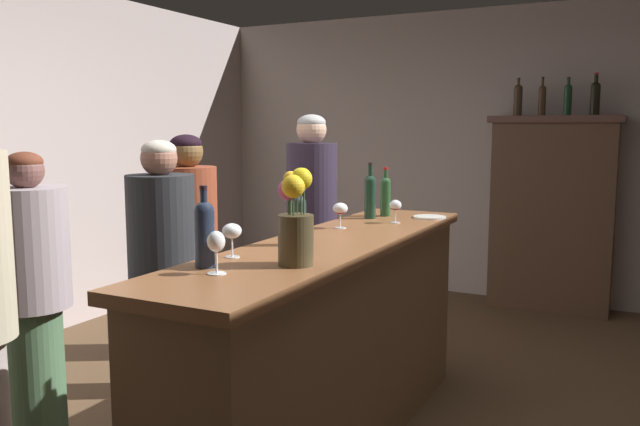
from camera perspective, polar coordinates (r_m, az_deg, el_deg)
wall_back at (r=6.40m, az=11.78°, el=5.09°), size 4.95×0.12×2.68m
bar_counter at (r=3.23m, az=0.88°, el=-11.61°), size 0.57×2.48×1.06m
display_cabinet at (r=5.98m, az=19.67°, el=0.25°), size 1.09×0.37×1.69m
wine_bottle_riesling at (r=2.96m, az=-1.87°, el=-0.40°), size 0.07×0.07×0.28m
wine_bottle_merlot at (r=3.83m, az=4.43°, el=1.67°), size 0.07×0.07×0.33m
wine_bottle_pinot at (r=3.95m, az=5.76°, el=1.65°), size 0.06×0.06×0.30m
wine_bottle_syrah at (r=2.52m, az=-10.11°, el=-1.54°), size 0.08×0.08×0.32m
wine_glass_front at (r=2.40m, az=-9.10°, el=-2.66°), size 0.07×0.07×0.16m
wine_glass_mid at (r=3.67m, az=6.64°, el=0.57°), size 0.07×0.07×0.13m
wine_glass_rear at (r=2.70m, az=-7.74°, el=-1.65°), size 0.08×0.08×0.14m
wine_glass_spare at (r=3.45m, az=1.79°, el=0.28°), size 0.08×0.08×0.14m
flower_arrangement at (r=2.51m, az=-2.16°, el=-0.36°), size 0.14×0.16×0.38m
cheese_plate at (r=3.90m, az=9.59°, el=-0.36°), size 0.19×0.19×0.01m
display_bottle_left at (r=6.00m, az=16.98°, el=9.58°), size 0.07×0.07×0.33m
display_bottle_midleft at (r=5.96m, az=18.91°, el=9.45°), size 0.06×0.06×0.33m
display_bottle_center at (r=5.94m, az=20.92°, el=9.41°), size 0.07×0.07×0.32m
display_bottle_midright at (r=5.92m, az=23.00°, el=9.40°), size 0.08×0.08×0.35m
patron_in_grey at (r=3.44m, az=-13.63°, el=-5.38°), size 0.34×0.34×1.53m
patron_tall at (r=4.60m, az=-0.74°, el=-0.77°), size 0.36×0.36×1.68m
patron_near_entrance at (r=3.96m, az=-11.43°, el=-3.39°), size 0.35×0.35×1.55m
patron_redhead at (r=3.34m, az=-23.93°, el=-6.78°), size 0.36×0.36×1.49m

